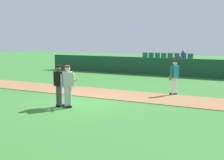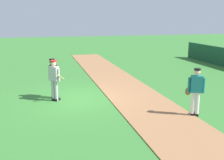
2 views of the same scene
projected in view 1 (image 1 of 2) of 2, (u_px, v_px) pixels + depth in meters
name	position (u px, v px, depth m)	size (l,w,h in m)	color
ground_plane	(78.00, 103.00, 13.32)	(80.00, 80.00, 0.00)	#33702D
infield_dirt_path	(106.00, 93.00, 15.64)	(28.00, 2.51, 0.03)	#936642
dugout_fence	(159.00, 67.00, 23.31)	(20.00, 0.16, 1.37)	#19472D
stadium_bleachers	(165.00, 67.00, 24.61)	(5.00, 2.10, 1.90)	slate
batter_grey_jersey	(68.00, 85.00, 12.35)	(0.75, 0.68, 1.76)	#B2B2B2
umpire_home_plate	(59.00, 83.00, 12.51)	(0.57, 0.37, 1.76)	#4C4C4C
runner_teal_jersey	(174.00, 76.00, 15.16)	(0.43, 0.62, 1.76)	white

